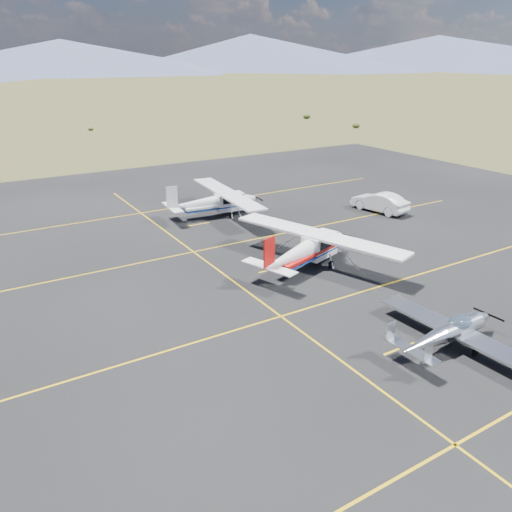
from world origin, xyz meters
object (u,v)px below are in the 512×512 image
object	(u,v)px
sedan	(380,202)
aircraft_cessna	(307,248)
aircraft_low_wing	(450,332)
aircraft_plain	(214,201)

from	to	relation	value
sedan	aircraft_cessna	bearing A→B (deg)	17.31
aircraft_low_wing	sedan	distance (m)	22.47
aircraft_plain	aircraft_low_wing	bearing A→B (deg)	-85.60
aircraft_low_wing	sedan	xyz separation A→B (m)	(13.26, 18.14, -0.02)
aircraft_plain	sedan	bearing A→B (deg)	-20.70
aircraft_low_wing	sedan	bearing A→B (deg)	51.17
aircraft_low_wing	sedan	size ratio (longest dim) A/B	1.64
aircraft_plain	aircraft_cessna	bearing A→B (deg)	-85.78
aircraft_low_wing	aircraft_cessna	world-z (taller)	aircraft_cessna
aircraft_plain	sedan	size ratio (longest dim) A/B	2.34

